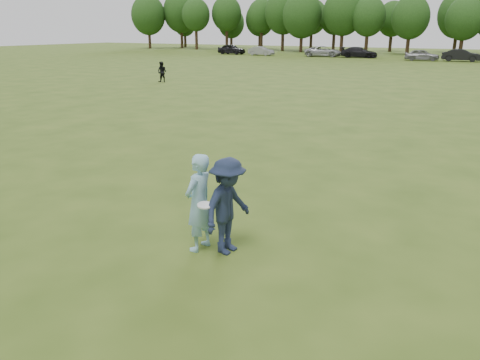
{
  "coord_description": "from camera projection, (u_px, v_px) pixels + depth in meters",
  "views": [
    {
      "loc": [
        5.0,
        -6.83,
        3.97
      ],
      "look_at": [
        0.69,
        0.88,
        1.1
      ],
      "focal_mm": 35.0,
      "sensor_mm": 36.0,
      "label": 1
    }
  ],
  "objects": [
    {
      "name": "car_b",
      "position": [
        261.0,
        51.0,
        71.62
      ],
      "size": [
        4.13,
        1.68,
        1.33
      ],
      "primitive_type": "imported",
      "rotation": [
        0.0,
        0.0,
        1.5
      ],
      "color": "gray",
      "rests_on": "ground"
    },
    {
      "name": "thrower",
      "position": [
        199.0,
        203.0,
        8.57
      ],
      "size": [
        0.48,
        0.7,
        1.85
      ],
      "primitive_type": "imported",
      "rotation": [
        0.0,
        0.0,
        -1.63
      ],
      "color": "#87BAD0",
      "rests_on": "ground"
    },
    {
      "name": "player_far_a",
      "position": [
        162.0,
        72.0,
        35.92
      ],
      "size": [
        0.83,
        0.68,
        1.56
      ],
      "primitive_type": "imported",
      "rotation": [
        0.0,
        0.0,
        0.12
      ],
      "color": "black",
      "rests_on": "ground"
    },
    {
      "name": "car_e",
      "position": [
        422.0,
        55.0,
        60.03
      ],
      "size": [
        4.42,
        2.22,
        1.44
      ],
      "primitive_type": "imported",
      "rotation": [
        0.0,
        0.0,
        1.7
      ],
      "color": "slate",
      "rests_on": "ground"
    },
    {
      "name": "car_d",
      "position": [
        359.0,
        52.0,
        66.11
      ],
      "size": [
        5.24,
        2.47,
        1.48
      ],
      "primitive_type": "imported",
      "rotation": [
        0.0,
        0.0,
        1.65
      ],
      "color": "black",
      "rests_on": "ground"
    },
    {
      "name": "car_c",
      "position": [
        323.0,
        51.0,
        68.44
      ],
      "size": [
        5.68,
        3.21,
        1.5
      ],
      "primitive_type": "imported",
      "rotation": [
        0.0,
        0.0,
        1.71
      ],
      "color": "#A7A7AC",
      "rests_on": "ground"
    },
    {
      "name": "car_f",
      "position": [
        462.0,
        55.0,
        58.5
      ],
      "size": [
        4.66,
        1.78,
        1.52
      ],
      "primitive_type": "imported",
      "rotation": [
        0.0,
        0.0,
        1.61
      ],
      "color": "black",
      "rests_on": "ground"
    },
    {
      "name": "disc_in_play",
      "position": [
        205.0,
        205.0,
        8.27
      ],
      "size": [
        0.31,
        0.31,
        0.08
      ],
      "color": "white",
      "rests_on": "ground"
    },
    {
      "name": "ground",
      "position": [
        188.0,
        240.0,
        9.22
      ],
      "size": [
        200.0,
        200.0,
        0.0
      ],
      "primitive_type": "plane",
      "color": "#334A15",
      "rests_on": "ground"
    },
    {
      "name": "car_a",
      "position": [
        232.0,
        49.0,
        75.02
      ],
      "size": [
        4.74,
        2.25,
        1.56
      ],
      "primitive_type": "imported",
      "rotation": [
        0.0,
        0.0,
        1.48
      ],
      "color": "black",
      "rests_on": "ground"
    },
    {
      "name": "defender",
      "position": [
        228.0,
        206.0,
        8.46
      ],
      "size": [
        0.79,
        1.23,
        1.81
      ],
      "primitive_type": "imported",
      "rotation": [
        0.0,
        0.0,
        1.46
      ],
      "color": "#1B253D",
      "rests_on": "ground"
    }
  ]
}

